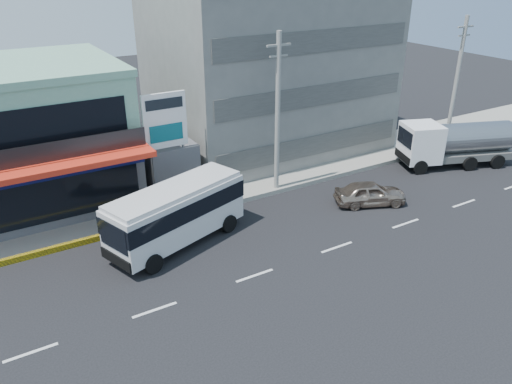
{
  "coord_description": "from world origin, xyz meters",
  "views": [
    {
      "loc": [
        -10.05,
        -17.01,
        13.78
      ],
      "look_at": [
        2.45,
        3.98,
        2.2
      ],
      "focal_mm": 35.0,
      "sensor_mm": 36.0,
      "label": 1
    }
  ],
  "objects_px": {
    "concrete_building": "(267,57)",
    "tanker_truck": "(453,143)",
    "satellite_dish": "(164,139)",
    "utility_pole_far": "(456,83)",
    "shop_building": "(16,141)",
    "minibus": "(176,210)",
    "billboard": "(165,127)",
    "utility_pole_near": "(278,114)",
    "sedan": "(370,193)",
    "motorcycle_rider": "(142,246)"
  },
  "relations": [
    {
      "from": "utility_pole_far",
      "to": "motorcycle_rider",
      "type": "bearing_deg",
      "value": -173.22
    },
    {
      "from": "utility_pole_near",
      "to": "utility_pole_far",
      "type": "relative_size",
      "value": 1.0
    },
    {
      "from": "satellite_dish",
      "to": "utility_pole_far",
      "type": "height_order",
      "value": "utility_pole_far"
    },
    {
      "from": "shop_building",
      "to": "utility_pole_far",
      "type": "relative_size",
      "value": 1.24
    },
    {
      "from": "minibus",
      "to": "tanker_truck",
      "type": "height_order",
      "value": "minibus"
    },
    {
      "from": "tanker_truck",
      "to": "sedan",
      "type": "bearing_deg",
      "value": -169.1
    },
    {
      "from": "utility_pole_far",
      "to": "tanker_truck",
      "type": "relative_size",
      "value": 1.18
    },
    {
      "from": "satellite_dish",
      "to": "motorcycle_rider",
      "type": "relative_size",
      "value": 0.77
    },
    {
      "from": "concrete_building",
      "to": "sedan",
      "type": "bearing_deg",
      "value": -90.37
    },
    {
      "from": "utility_pole_near",
      "to": "utility_pole_far",
      "type": "xyz_separation_m",
      "value": [
        16.0,
        0.0,
        0.0
      ]
    },
    {
      "from": "concrete_building",
      "to": "utility_pole_near",
      "type": "distance_m",
      "value": 8.79
    },
    {
      "from": "concrete_building",
      "to": "motorcycle_rider",
      "type": "height_order",
      "value": "concrete_building"
    },
    {
      "from": "shop_building",
      "to": "tanker_truck",
      "type": "height_order",
      "value": "shop_building"
    },
    {
      "from": "shop_building",
      "to": "minibus",
      "type": "relative_size",
      "value": 1.54
    },
    {
      "from": "utility_pole_far",
      "to": "billboard",
      "type": "bearing_deg",
      "value": 175.43
    },
    {
      "from": "shop_building",
      "to": "concrete_building",
      "type": "bearing_deg",
      "value": 3.35
    },
    {
      "from": "utility_pole_near",
      "to": "sedan",
      "type": "distance_m",
      "value": 7.41
    },
    {
      "from": "concrete_building",
      "to": "satellite_dish",
      "type": "distance_m",
      "value": 11.3
    },
    {
      "from": "tanker_truck",
      "to": "utility_pole_near",
      "type": "bearing_deg",
      "value": 168.66
    },
    {
      "from": "sedan",
      "to": "tanker_truck",
      "type": "xyz_separation_m",
      "value": [
        9.36,
        1.8,
        0.99
      ]
    },
    {
      "from": "concrete_building",
      "to": "utility_pole_far",
      "type": "height_order",
      "value": "concrete_building"
    },
    {
      "from": "utility_pole_near",
      "to": "minibus",
      "type": "bearing_deg",
      "value": -161.07
    },
    {
      "from": "billboard",
      "to": "utility_pole_far",
      "type": "bearing_deg",
      "value": -4.57
    },
    {
      "from": "utility_pole_far",
      "to": "shop_building",
      "type": "bearing_deg",
      "value": 167.69
    },
    {
      "from": "shop_building",
      "to": "tanker_truck",
      "type": "relative_size",
      "value": 1.46
    },
    {
      "from": "shop_building",
      "to": "concrete_building",
      "type": "relative_size",
      "value": 0.77
    },
    {
      "from": "satellite_dish",
      "to": "utility_pole_far",
      "type": "xyz_separation_m",
      "value": [
        22.0,
        -3.6,
        1.57
      ]
    },
    {
      "from": "sedan",
      "to": "tanker_truck",
      "type": "relative_size",
      "value": 0.51
    },
    {
      "from": "tanker_truck",
      "to": "motorcycle_rider",
      "type": "relative_size",
      "value": 4.33
    },
    {
      "from": "billboard",
      "to": "concrete_building",
      "type": "bearing_deg",
      "value": 28.92
    },
    {
      "from": "utility_pole_near",
      "to": "sedan",
      "type": "relative_size",
      "value": 2.33
    },
    {
      "from": "motorcycle_rider",
      "to": "tanker_truck",
      "type": "bearing_deg",
      "value": 1.05
    },
    {
      "from": "shop_building",
      "to": "utility_pole_near",
      "type": "bearing_deg",
      "value": -25.06
    },
    {
      "from": "utility_pole_far",
      "to": "motorcycle_rider",
      "type": "height_order",
      "value": "utility_pole_far"
    },
    {
      "from": "motorcycle_rider",
      "to": "concrete_building",
      "type": "bearing_deg",
      "value": 37.37
    },
    {
      "from": "utility_pole_far",
      "to": "sedan",
      "type": "bearing_deg",
      "value": -159.71
    },
    {
      "from": "tanker_truck",
      "to": "motorcycle_rider",
      "type": "xyz_separation_m",
      "value": [
        -23.28,
        -0.43,
        -1.08
      ]
    },
    {
      "from": "tanker_truck",
      "to": "motorcycle_rider",
      "type": "height_order",
      "value": "tanker_truck"
    },
    {
      "from": "minibus",
      "to": "motorcycle_rider",
      "type": "xyz_separation_m",
      "value": [
        -2.08,
        -0.37,
        -1.27
      ]
    },
    {
      "from": "concrete_building",
      "to": "tanker_truck",
      "type": "distance_m",
      "value": 14.81
    },
    {
      "from": "billboard",
      "to": "utility_pole_near",
      "type": "relative_size",
      "value": 0.69
    },
    {
      "from": "satellite_dish",
      "to": "sedan",
      "type": "relative_size",
      "value": 0.35
    },
    {
      "from": "utility_pole_near",
      "to": "motorcycle_rider",
      "type": "distance_m",
      "value": 11.39
    },
    {
      "from": "concrete_building",
      "to": "shop_building",
      "type": "bearing_deg",
      "value": -176.65
    },
    {
      "from": "minibus",
      "to": "tanker_truck",
      "type": "bearing_deg",
      "value": 0.14
    },
    {
      "from": "satellite_dish",
      "to": "sedan",
      "type": "height_order",
      "value": "satellite_dish"
    },
    {
      "from": "utility_pole_near",
      "to": "utility_pole_far",
      "type": "height_order",
      "value": "same"
    },
    {
      "from": "satellite_dish",
      "to": "billboard",
      "type": "relative_size",
      "value": 0.22
    },
    {
      "from": "concrete_building",
      "to": "tanker_truck",
      "type": "xyz_separation_m",
      "value": [
        9.28,
        -10.26,
        -5.27
      ]
    },
    {
      "from": "utility_pole_far",
      "to": "sedan",
      "type": "relative_size",
      "value": 2.33
    }
  ]
}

